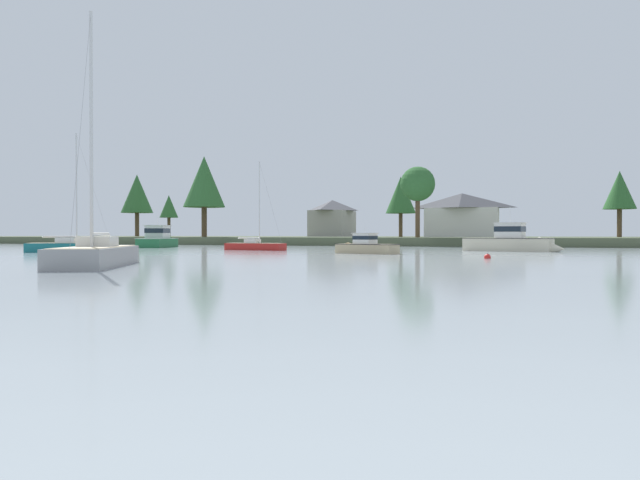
{
  "coord_description": "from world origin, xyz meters",
  "views": [
    {
      "loc": [
        9.46,
        -4.06,
        1.79
      ],
      "look_at": [
        -5.99,
        40.14,
        1.3
      ],
      "focal_mm": 33.45,
      "sensor_mm": 36.0,
      "label": 1
    }
  ],
  "objects_px": {
    "sailboat_red": "(255,248)",
    "sailboat_teal": "(70,250)",
    "cruiser_green": "(160,242)",
    "cruiser_sand": "(361,249)",
    "sailboat_grey": "(96,261)",
    "cruiser_cream": "(516,245)",
    "mooring_buoy_red": "(487,257)"
  },
  "relations": [
    {
      "from": "sailboat_red",
      "to": "sailboat_teal",
      "type": "bearing_deg",
      "value": -138.29
    },
    {
      "from": "cruiser_green",
      "to": "cruiser_sand",
      "type": "xyz_separation_m",
      "value": [
        32.38,
        -15.89,
        -0.28
      ]
    },
    {
      "from": "cruiser_sand",
      "to": "sailboat_grey",
      "type": "bearing_deg",
      "value": -107.42
    },
    {
      "from": "sailboat_grey",
      "to": "sailboat_red",
      "type": "xyz_separation_m",
      "value": [
        -5.84,
        32.47,
        -0.07
      ]
    },
    {
      "from": "cruiser_cream",
      "to": "cruiser_green",
      "type": "height_order",
      "value": "cruiser_cream"
    },
    {
      "from": "sailboat_grey",
      "to": "mooring_buoy_red",
      "type": "bearing_deg",
      "value": 42.42
    },
    {
      "from": "sailboat_teal",
      "to": "mooring_buoy_red",
      "type": "bearing_deg",
      "value": -2.96
    },
    {
      "from": "cruiser_sand",
      "to": "mooring_buoy_red",
      "type": "height_order",
      "value": "cruiser_sand"
    },
    {
      "from": "cruiser_cream",
      "to": "mooring_buoy_red",
      "type": "height_order",
      "value": "cruiser_cream"
    },
    {
      "from": "sailboat_grey",
      "to": "cruiser_green",
      "type": "height_order",
      "value": "sailboat_grey"
    },
    {
      "from": "sailboat_grey",
      "to": "sailboat_teal",
      "type": "bearing_deg",
      "value": 134.76
    },
    {
      "from": "sailboat_grey",
      "to": "sailboat_teal",
      "type": "relative_size",
      "value": 1.18
    },
    {
      "from": "sailboat_grey",
      "to": "sailboat_red",
      "type": "distance_m",
      "value": 32.99
    },
    {
      "from": "cruiser_cream",
      "to": "cruiser_sand",
      "type": "distance_m",
      "value": 17.56
    },
    {
      "from": "cruiser_sand",
      "to": "sailboat_teal",
      "type": "bearing_deg",
      "value": -168.38
    },
    {
      "from": "sailboat_red",
      "to": "cruiser_sand",
      "type": "distance_m",
      "value": 15.46
    },
    {
      "from": "cruiser_green",
      "to": "mooring_buoy_red",
      "type": "height_order",
      "value": "cruiser_green"
    },
    {
      "from": "sailboat_red",
      "to": "cruiser_sand",
      "type": "bearing_deg",
      "value": -25.81
    },
    {
      "from": "sailboat_teal",
      "to": "cruiser_sand",
      "type": "distance_m",
      "value": 28.49
    },
    {
      "from": "sailboat_grey",
      "to": "mooring_buoy_red",
      "type": "xyz_separation_m",
      "value": [
        19.65,
        17.96,
        -0.21
      ]
    },
    {
      "from": "sailboat_red",
      "to": "sailboat_teal",
      "type": "distance_m",
      "value": 18.74
    },
    {
      "from": "cruiser_cream",
      "to": "sailboat_teal",
      "type": "relative_size",
      "value": 0.84
    },
    {
      "from": "mooring_buoy_red",
      "to": "sailboat_grey",
      "type": "bearing_deg",
      "value": -137.58
    },
    {
      "from": "sailboat_teal",
      "to": "cruiser_sand",
      "type": "bearing_deg",
      "value": 11.62
    },
    {
      "from": "cruiser_sand",
      "to": "mooring_buoy_red",
      "type": "distance_m",
      "value": 13.95
    },
    {
      "from": "sailboat_teal",
      "to": "mooring_buoy_red",
      "type": "relative_size",
      "value": 22.62
    },
    {
      "from": "sailboat_grey",
      "to": "sailboat_red",
      "type": "bearing_deg",
      "value": 100.2
    },
    {
      "from": "sailboat_red",
      "to": "cruiser_sand",
      "type": "xyz_separation_m",
      "value": [
        13.92,
        -6.73,
        0.17
      ]
    },
    {
      "from": "sailboat_red",
      "to": "mooring_buoy_red",
      "type": "relative_size",
      "value": 18.89
    },
    {
      "from": "mooring_buoy_red",
      "to": "cruiser_sand",
      "type": "bearing_deg",
      "value": 146.09
    },
    {
      "from": "sailboat_red",
      "to": "mooring_buoy_red",
      "type": "height_order",
      "value": "sailboat_red"
    },
    {
      "from": "sailboat_grey",
      "to": "sailboat_red",
      "type": "height_order",
      "value": "sailboat_grey"
    }
  ]
}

